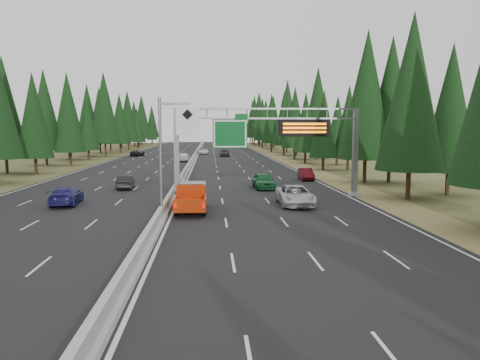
{
  "coord_description": "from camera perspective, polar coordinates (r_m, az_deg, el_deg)",
  "views": [
    {
      "loc": [
        3.25,
        -5.96,
        6.05
      ],
      "look_at": [
        4.92,
        20.0,
        3.2
      ],
      "focal_mm": 35.0,
      "sensor_mm": 36.0,
      "label": 1
    }
  ],
  "objects": [
    {
      "name": "road",
      "position": [
        86.23,
        -5.84,
        2.22
      ],
      "size": [
        32.0,
        260.0,
        0.08
      ],
      "primitive_type": "cube",
      "color": "black",
      "rests_on": "ground"
    },
    {
      "name": "shoulder_right",
      "position": [
        87.39,
        5.92,
        2.27
      ],
      "size": [
        3.6,
        260.0,
        0.06
      ],
      "primitive_type": "cube",
      "color": "olive",
      "rests_on": "ground"
    },
    {
      "name": "shoulder_left",
      "position": [
        88.71,
        -17.41,
        2.08
      ],
      "size": [
        3.6,
        260.0,
        0.06
      ],
      "primitive_type": "cube",
      "color": "#474922",
      "rests_on": "ground"
    },
    {
      "name": "median_barrier",
      "position": [
        86.21,
        -5.84,
        2.47
      ],
      "size": [
        0.7,
        260.0,
        0.85
      ],
      "color": "#9A9B95",
      "rests_on": "road"
    },
    {
      "name": "sign_gantry",
      "position": [
        41.24,
        4.23,
        5.15
      ],
      "size": [
        16.75,
        0.98,
        7.8
      ],
      "color": "slate",
      "rests_on": "road"
    },
    {
      "name": "hov_sign_pole",
      "position": [
        31.07,
        -8.62,
        3.73
      ],
      "size": [
        2.8,
        0.5,
        8.0
      ],
      "color": "slate",
      "rests_on": "road"
    },
    {
      "name": "tree_row_right",
      "position": [
        90.39,
        8.35,
        8.34
      ],
      "size": [
        12.21,
        244.51,
        18.66
      ],
      "color": "black",
      "rests_on": "ground"
    },
    {
      "name": "tree_row_left",
      "position": [
        82.65,
        -21.79,
        8.1
      ],
      "size": [
        12.23,
        241.39,
        18.89
      ],
      "color": "black",
      "rests_on": "ground"
    },
    {
      "name": "silver_minivan",
      "position": [
        36.92,
        6.74,
        -1.88
      ],
      "size": [
        2.62,
        5.62,
        1.56
      ],
      "primitive_type": "imported",
      "rotation": [
        0.0,
        0.0,
        -0.01
      ],
      "color": "#B9BABF",
      "rests_on": "road"
    },
    {
      "name": "red_pickup",
      "position": [
        34.56,
        -5.95,
        -1.88
      ],
      "size": [
        2.19,
        6.13,
        2.0
      ],
      "color": "black",
      "rests_on": "road"
    },
    {
      "name": "car_ahead_green",
      "position": [
        46.89,
        2.87,
        -0.08
      ],
      "size": [
        2.08,
        4.81,
        1.62
      ],
      "primitive_type": "imported",
      "rotation": [
        0.0,
        0.0,
        0.04
      ],
      "color": "#14582A",
      "rests_on": "road"
    },
    {
      "name": "car_ahead_dkred",
      "position": [
        55.52,
        8.03,
        0.73
      ],
      "size": [
        1.62,
        4.21,
        1.37
      ],
      "primitive_type": "imported",
      "rotation": [
        0.0,
        0.0,
        -0.04
      ],
      "color": "#570C15",
      "rests_on": "road"
    },
    {
      "name": "car_ahead_dkgrey",
      "position": [
        101.84,
        -1.87,
        3.33
      ],
      "size": [
        2.34,
        5.41,
        1.55
      ],
      "primitive_type": "imported",
      "rotation": [
        0.0,
        0.0,
        -0.03
      ],
      "color": "black",
      "rests_on": "road"
    },
    {
      "name": "car_ahead_white",
      "position": [
        111.76,
        -4.55,
        3.55
      ],
      "size": [
        2.71,
        5.41,
        1.47
      ],
      "primitive_type": "imported",
      "rotation": [
        0.0,
        0.0,
        0.05
      ],
      "color": "silver",
      "rests_on": "road"
    },
    {
      "name": "car_ahead_far",
      "position": [
        117.95,
        -4.49,
        3.7
      ],
      "size": [
        2.09,
        4.54,
        1.51
      ],
      "primitive_type": "imported",
      "rotation": [
        0.0,
        0.0,
        0.07
      ],
      "color": "black",
      "rests_on": "road"
    },
    {
      "name": "car_onc_near",
      "position": [
        48.16,
        -13.78,
        -0.25
      ],
      "size": [
        1.65,
        4.14,
        1.34
      ],
      "primitive_type": "imported",
      "rotation": [
        0.0,
        0.0,
        3.2
      ],
      "color": "black",
      "rests_on": "road"
    },
    {
      "name": "car_onc_blue",
      "position": [
        39.44,
        -20.43,
        -1.79
      ],
      "size": [
        2.45,
        5.13,
        1.44
      ],
      "primitive_type": "imported",
      "rotation": [
        0.0,
        0.0,
        3.23
      ],
      "color": "navy",
      "rests_on": "road"
    },
    {
      "name": "car_onc_white",
      "position": [
        86.93,
        -6.82,
        2.82
      ],
      "size": [
        2.14,
        4.93,
        1.65
      ],
      "primitive_type": "imported",
      "rotation": [
        0.0,
        0.0,
        3.1
      ],
      "color": "silver",
      "rests_on": "road"
    },
    {
      "name": "car_onc_far",
      "position": [
        105.87,
        -12.4,
        3.26
      ],
      "size": [
        2.71,
        5.21,
        1.4
      ],
      "primitive_type": "imported",
      "rotation": [
        0.0,
        0.0,
        3.06
      ],
      "color": "black",
      "rests_on": "road"
    }
  ]
}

